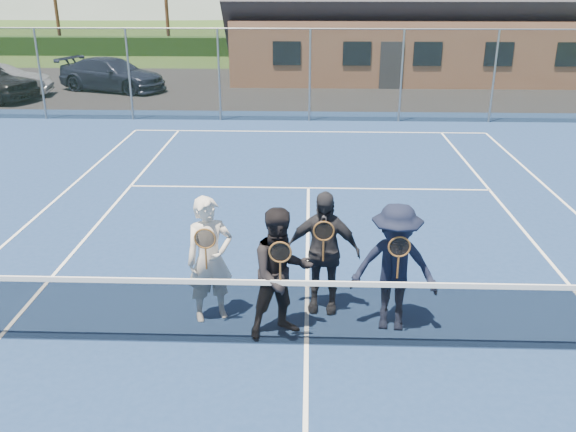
% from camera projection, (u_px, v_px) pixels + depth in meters
% --- Properties ---
extents(ground, '(220.00, 220.00, 0.00)m').
position_uv_depth(ground, '(310.00, 89.00, 26.62)').
color(ground, '#294318').
rests_on(ground, ground).
extents(court_surface, '(30.00, 30.00, 0.02)m').
position_uv_depth(court_surface, '(306.00, 346.00, 8.00)').
color(court_surface, navy).
rests_on(court_surface, ground).
extents(tarmac_carpark, '(40.00, 12.00, 0.01)m').
position_uv_depth(tarmac_carpark, '(219.00, 88.00, 26.75)').
color(tarmac_carpark, black).
rests_on(tarmac_carpark, ground).
extents(hedge_row, '(40.00, 1.20, 1.10)m').
position_uv_depth(hedge_row, '(310.00, 47.00, 37.58)').
color(hedge_row, black).
rests_on(hedge_row, ground).
extents(car_b, '(4.06, 2.00, 1.28)m').
position_uv_depth(car_b, '(0.00, 81.00, 24.54)').
color(car_b, gray).
rests_on(car_b, ground).
extents(car_c, '(5.08, 3.39, 1.37)m').
position_uv_depth(car_c, '(112.00, 75.00, 25.86)').
color(car_c, '#1A1F34').
rests_on(car_c, ground).
extents(court_markings, '(11.03, 23.83, 0.01)m').
position_uv_depth(court_markings, '(306.00, 345.00, 8.00)').
color(court_markings, white).
rests_on(court_markings, court_surface).
extents(tennis_net, '(11.68, 0.08, 1.10)m').
position_uv_depth(tennis_net, '(307.00, 310.00, 7.81)').
color(tennis_net, slate).
rests_on(tennis_net, ground).
extents(perimeter_fence, '(30.07, 0.07, 3.02)m').
position_uv_depth(perimeter_fence, '(310.00, 75.00, 20.01)').
color(perimeter_fence, slate).
rests_on(perimeter_fence, ground).
extents(player_a, '(0.78, 0.66, 1.80)m').
position_uv_depth(player_a, '(210.00, 260.00, 8.33)').
color(player_a, silver).
rests_on(player_a, court_surface).
extents(player_b, '(1.07, 0.98, 1.80)m').
position_uv_depth(player_b, '(281.00, 273.00, 7.95)').
color(player_b, black).
rests_on(player_b, court_surface).
extents(player_c, '(1.10, 0.57, 1.80)m').
position_uv_depth(player_c, '(323.00, 252.00, 8.57)').
color(player_c, '#24252A').
rests_on(player_c, court_surface).
extents(player_d, '(1.24, 0.81, 1.80)m').
position_uv_depth(player_d, '(395.00, 268.00, 8.10)').
color(player_d, black).
rests_on(player_d, court_surface).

